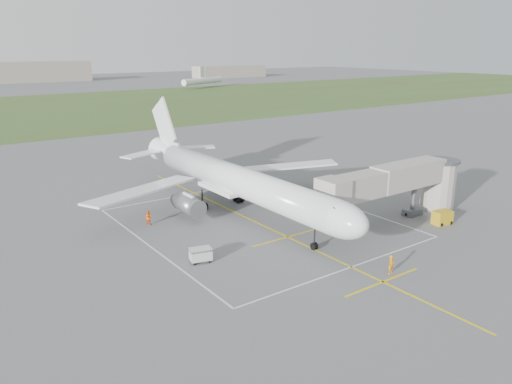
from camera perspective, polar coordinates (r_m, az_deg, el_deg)
ground at (r=65.18m, az=-1.94°, el=-2.55°), size 700.00×700.00×0.00m
grass_strip at (r=185.71m, az=-25.18°, el=8.30°), size 700.00×120.00×0.02m
apron_markings at (r=60.71m, az=1.13°, el=-3.99°), size 28.20×60.00×0.01m
airliner at (r=64.50m, az=-2.35°, el=1.32°), size 38.93×46.75×13.52m
jet_bridge at (r=64.74m, az=16.55°, el=1.02°), size 23.40×5.00×7.20m
gpu_unit at (r=65.46m, az=20.52°, el=-2.76°), size 2.48×1.92×1.71m
baggage_cart at (r=51.18m, az=-6.34°, el=-7.16°), size 2.42×1.80×1.50m
ramp_worker_nose at (r=50.09m, az=15.19°, el=-8.00°), size 0.71×0.50×1.87m
ramp_worker_wing at (r=62.64m, az=-12.18°, el=-2.87°), size 0.98×1.06×1.75m
distant_aircraft at (r=228.04m, az=-23.53°, el=10.62°), size 191.19×45.49×8.85m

